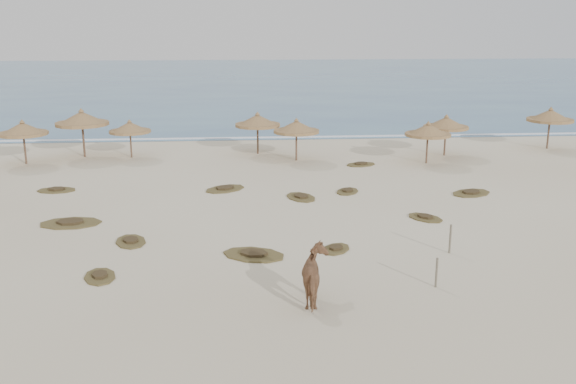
% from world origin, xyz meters
% --- Properties ---
extents(ground, '(160.00, 160.00, 0.00)m').
position_xyz_m(ground, '(0.00, 0.00, 0.00)').
color(ground, beige).
rests_on(ground, ground).
extents(ocean, '(200.00, 100.00, 0.01)m').
position_xyz_m(ocean, '(0.00, 75.00, 0.00)').
color(ocean, '#2B5483').
rests_on(ocean, ground).
extents(foam_line, '(70.00, 0.60, 0.01)m').
position_xyz_m(foam_line, '(0.00, 26.00, 0.00)').
color(foam_line, white).
rests_on(foam_line, ground).
extents(palapa_0, '(3.83, 3.83, 2.81)m').
position_xyz_m(palapa_0, '(-13.14, 17.92, 2.18)').
color(palapa_0, brown).
rests_on(palapa_0, ground).
extents(palapa_1, '(3.88, 3.88, 3.22)m').
position_xyz_m(palapa_1, '(-9.98, 19.86, 2.50)').
color(palapa_1, brown).
rests_on(palapa_1, ground).
extents(palapa_2, '(3.10, 3.10, 2.52)m').
position_xyz_m(palapa_2, '(-6.86, 19.42, 1.96)').
color(palapa_2, brown).
rests_on(palapa_2, ground).
extents(palapa_3, '(3.06, 3.06, 2.85)m').
position_xyz_m(palapa_3, '(1.45, 20.00, 2.21)').
color(palapa_3, brown).
rests_on(palapa_3, ground).
extents(palapa_4, '(3.34, 3.34, 2.75)m').
position_xyz_m(palapa_4, '(3.86, 17.70, 2.13)').
color(palapa_4, brown).
rests_on(palapa_4, ground).
extents(palapa_5, '(3.49, 3.49, 2.77)m').
position_xyz_m(palapa_5, '(13.83, 18.48, 2.15)').
color(palapa_5, brown).
rests_on(palapa_5, ground).
extents(palapa_6, '(3.11, 3.11, 2.68)m').
position_xyz_m(palapa_6, '(11.95, 16.20, 2.08)').
color(palapa_6, brown).
rests_on(palapa_6, ground).
extents(palapa_7, '(3.32, 3.32, 2.95)m').
position_xyz_m(palapa_7, '(21.74, 20.21, 2.29)').
color(palapa_7, brown).
rests_on(palapa_7, ground).
extents(horse, '(1.03, 2.12, 1.76)m').
position_xyz_m(horse, '(2.60, -3.70, 0.88)').
color(horse, '#9B6846').
rests_on(horse, ground).
extents(fence_post_near, '(0.10, 0.10, 1.04)m').
position_xyz_m(fence_post_near, '(6.77, -2.82, 0.52)').
color(fence_post_near, '#6D6351').
rests_on(fence_post_near, ground).
extents(fence_post_far, '(0.11, 0.11, 1.15)m').
position_xyz_m(fence_post_far, '(8.27, 0.34, 0.58)').
color(fence_post_far, '#6D6351').
rests_on(fence_post_far, ground).
extents(scrub_1, '(2.75, 1.82, 0.16)m').
position_xyz_m(scrub_1, '(-7.31, 5.20, 0.05)').
color(scrub_1, brown).
rests_on(scrub_1, ground).
extents(scrub_2, '(1.64, 2.10, 0.16)m').
position_xyz_m(scrub_2, '(-4.25, 2.52, 0.05)').
color(scrub_2, brown).
rests_on(scrub_2, ground).
extents(scrub_3, '(1.94, 2.36, 0.16)m').
position_xyz_m(scrub_3, '(3.29, 8.70, 0.05)').
color(scrub_3, brown).
rests_on(scrub_3, ground).
extents(scrub_4, '(1.95, 2.10, 0.16)m').
position_xyz_m(scrub_4, '(8.60, 4.79, 0.05)').
color(scrub_4, brown).
rests_on(scrub_4, ground).
extents(scrub_5, '(2.71, 2.38, 0.16)m').
position_xyz_m(scrub_5, '(12.20, 8.82, 0.05)').
color(scrub_5, brown).
rests_on(scrub_5, ground).
extents(scrub_6, '(2.05, 1.36, 0.16)m').
position_xyz_m(scrub_6, '(-9.47, 11.06, 0.05)').
color(scrub_6, brown).
rests_on(scrub_6, ground).
extents(scrub_7, '(1.71, 1.97, 0.16)m').
position_xyz_m(scrub_7, '(5.83, 9.65, 0.05)').
color(scrub_7, brown).
rests_on(scrub_7, ground).
extents(scrub_9, '(2.91, 2.46, 0.16)m').
position_xyz_m(scrub_9, '(0.70, 0.63, 0.05)').
color(scrub_9, brown).
rests_on(scrub_9, ground).
extents(scrub_10, '(2.24, 1.84, 0.16)m').
position_xyz_m(scrub_10, '(7.74, 16.00, 0.05)').
color(scrub_10, brown).
rests_on(scrub_10, ground).
extents(scrub_11, '(1.46, 1.88, 0.16)m').
position_xyz_m(scrub_11, '(-4.74, -1.12, 0.05)').
color(scrub_11, brown).
rests_on(scrub_11, ground).
extents(scrub_12, '(1.64, 1.79, 0.16)m').
position_xyz_m(scrub_12, '(3.93, 1.01, 0.05)').
color(scrub_12, brown).
rests_on(scrub_12, ground).
extents(scrub_13, '(2.73, 2.57, 0.16)m').
position_xyz_m(scrub_13, '(-0.59, 10.66, 0.05)').
color(scrub_13, brown).
rests_on(scrub_13, ground).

